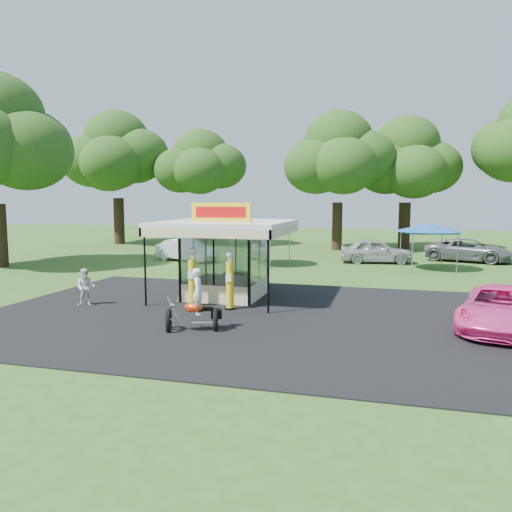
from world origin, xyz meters
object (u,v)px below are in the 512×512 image
(spectator_west, at_px, (86,287))
(bg_car_c, at_px, (376,251))
(bg_car_d, at_px, (469,250))
(tent_west, at_px, (261,224))
(kiosk_car, at_px, (240,279))
(motorcycle, at_px, (196,306))
(gas_pump_left, at_px, (192,279))
(pink_sedan, at_px, (501,309))
(a_frame_sign, at_px, (505,321))
(gas_station_kiosk, at_px, (226,258))
(gas_pump_right, at_px, (230,282))
(bg_car_a, at_px, (187,250))
(tent_east, at_px, (429,228))

(spectator_west, bearing_deg, bg_car_c, 38.88)
(spectator_west, relative_size, bg_car_d, 0.27)
(tent_west, bearing_deg, kiosk_car, -81.70)
(motorcycle, relative_size, bg_car_c, 0.45)
(gas_pump_left, distance_m, bg_car_c, 17.64)
(pink_sedan, bearing_deg, a_frame_sign, -76.01)
(kiosk_car, bearing_deg, gas_station_kiosk, -180.00)
(gas_pump_right, xyz_separation_m, kiosk_car, (-0.94, 4.46, -0.65))
(gas_pump_left, height_order, a_frame_sign, gas_pump_left)
(pink_sedan, bearing_deg, bg_car_a, 155.53)
(bg_car_d, bearing_deg, spectator_west, 157.61)
(bg_car_d, relative_size, tent_east, 1.41)
(tent_west, distance_m, tent_east, 10.48)
(motorcycle, xyz_separation_m, pink_sedan, (9.70, 2.73, -0.12))
(gas_station_kiosk, relative_size, gas_pump_left, 2.24)
(tent_east, bearing_deg, a_frame_sign, -84.84)
(gas_station_kiosk, distance_m, bg_car_d, 20.73)
(bg_car_d, bearing_deg, a_frame_sign, -166.26)
(gas_station_kiosk, xyz_separation_m, gas_pump_right, (0.94, -2.26, -0.65))
(bg_car_a, bearing_deg, tent_east, -68.85)
(bg_car_c, bearing_deg, motorcycle, 157.46)
(kiosk_car, height_order, pink_sedan, pink_sedan)
(gas_pump_left, bearing_deg, motorcycle, -65.71)
(pink_sedan, height_order, spectator_west, spectator_west)
(gas_pump_right, bearing_deg, gas_pump_left, 174.58)
(spectator_west, bearing_deg, gas_station_kiosk, 13.03)
(kiosk_car, xyz_separation_m, spectator_west, (-4.95, -5.28, 0.29))
(gas_pump_left, xyz_separation_m, spectator_west, (-4.25, -0.97, -0.39))
(tent_west, bearing_deg, tent_east, 2.61)
(kiosk_car, relative_size, tent_east, 0.69)
(a_frame_sign, relative_size, bg_car_a, 0.20)
(spectator_west, distance_m, bg_car_a, 15.00)
(kiosk_car, xyz_separation_m, tent_west, (-1.32, 9.02, 2.24))
(gas_pump_left, relative_size, bg_car_a, 0.51)
(bg_car_c, xyz_separation_m, bg_car_d, (6.22, 2.52, -0.03))
(gas_pump_left, bearing_deg, spectator_west, -167.10)
(kiosk_car, relative_size, tent_west, 0.66)
(a_frame_sign, height_order, tent_east, tent_east)
(bg_car_d, height_order, tent_west, tent_west)
(motorcycle, bearing_deg, bg_car_c, 54.63)
(spectator_west, bearing_deg, bg_car_a, 78.61)
(gas_pump_right, height_order, bg_car_c, gas_pump_right)
(gas_station_kiosk, distance_m, tent_east, 14.87)
(pink_sedan, relative_size, spectator_west, 3.38)
(bg_car_c, bearing_deg, gas_pump_right, 155.03)
(kiosk_car, xyz_separation_m, pink_sedan, (10.54, -5.00, 0.24))
(gas_station_kiosk, height_order, pink_sedan, gas_station_kiosk)
(gas_station_kiosk, distance_m, gas_pump_left, 2.30)
(pink_sedan, xyz_separation_m, bg_car_a, (-17.43, 14.59, 0.06))
(gas_station_kiosk, height_order, tent_west, gas_station_kiosk)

